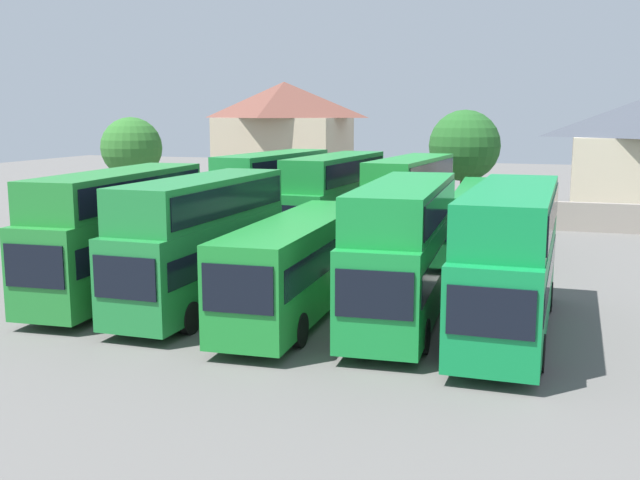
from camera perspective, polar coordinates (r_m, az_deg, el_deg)
The scene contains 14 objects.
ground at distance 44.64m, azimuth 5.95°, elevation 0.17°, with size 140.00×140.00×0.00m, color #605E5B.
depot_boundary_wall at distance 50.28m, azimuth 7.40°, elevation 2.24°, with size 56.00×0.50×1.80m, color gray.
bus_1 at distance 30.63m, azimuth -15.00°, elevation 0.93°, with size 3.08×10.77×5.01m.
bus_2 at distance 28.33m, azimuth -8.92°, elevation 0.33°, with size 2.70×10.15×4.90m.
bus_3 at distance 27.14m, azimuth -1.59°, elevation -1.59°, with size 2.95×11.98×3.51m.
bus_4 at distance 26.17m, azimuth 6.32°, elevation -0.38°, with size 3.09×10.61×4.89m.
bus_5 at distance 25.47m, azimuth 14.17°, elevation -0.92°, with size 2.77×11.38×4.86m.
bus_6 at distance 42.36m, azimuth -3.59°, elevation 3.58°, with size 3.31×10.79×5.06m.
bus_7 at distance 40.97m, azimuth 1.10°, elevation 3.35°, with size 3.04×10.69×5.00m.
bus_8 at distance 40.26m, azimuth 6.79°, elevation 3.12°, with size 3.14×10.49×4.92m.
bus_9 at distance 39.62m, azimuth 12.22°, elevation 1.77°, with size 3.36×11.87×3.54m.
house_terrace_left at distance 62.53m, azimuth -2.70°, elevation 7.48°, with size 10.12×8.30×9.76m.
tree_left_of_lot at distance 51.99m, azimuth 10.87°, elevation 7.00°, with size 4.79×4.79×7.48m.
tree_behind_wall at distance 54.32m, azimuth -14.06°, elevation 6.74°, with size 4.21×4.21×6.98m.
Camera 1 is at (9.12, -25.09, 7.26)m, focal length 42.34 mm.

